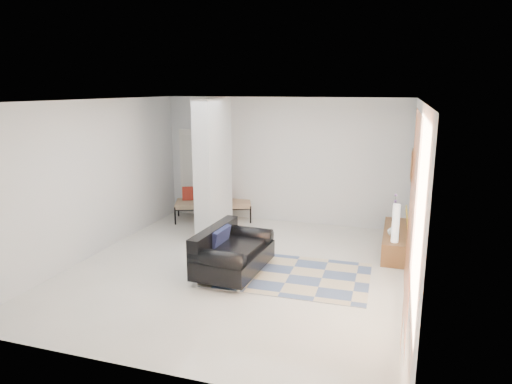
% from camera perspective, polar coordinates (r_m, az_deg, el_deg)
% --- Properties ---
extents(floor, '(6.00, 6.00, 0.00)m').
position_cam_1_polar(floor, '(7.85, -2.23, -9.51)').
color(floor, beige).
rests_on(floor, ground).
extents(ceiling, '(6.00, 6.00, 0.00)m').
position_cam_1_polar(ceiling, '(7.27, -2.42, 11.36)').
color(ceiling, white).
rests_on(ceiling, wall_back).
extents(wall_back, '(6.00, 0.00, 6.00)m').
position_cam_1_polar(wall_back, '(10.26, 3.39, 3.93)').
color(wall_back, silver).
rests_on(wall_back, ground).
extents(wall_front, '(6.00, 0.00, 6.00)m').
position_cam_1_polar(wall_front, '(4.83, -14.58, -6.78)').
color(wall_front, silver).
rests_on(wall_front, ground).
extents(wall_left, '(0.00, 6.00, 6.00)m').
position_cam_1_polar(wall_left, '(8.75, -19.53, 1.65)').
color(wall_left, silver).
rests_on(wall_left, ground).
extents(wall_right, '(0.00, 6.00, 6.00)m').
position_cam_1_polar(wall_right, '(7.01, 19.32, -0.97)').
color(wall_right, silver).
rests_on(wall_right, ground).
extents(partition_column, '(0.35, 1.20, 2.80)m').
position_cam_1_polar(partition_column, '(9.29, -5.35, 2.96)').
color(partition_column, silver).
rests_on(partition_column, floor).
extents(hallway_door, '(0.85, 0.06, 2.04)m').
position_cam_1_polar(hallway_door, '(10.98, -7.37, 2.43)').
color(hallway_door, silver).
rests_on(hallway_door, floor).
extents(curtain, '(0.00, 2.55, 2.55)m').
position_cam_1_polar(curtain, '(5.88, 18.83, -3.00)').
color(curtain, '#FF8143').
rests_on(curtain, wall_right).
extents(wall_art, '(0.04, 0.45, 0.55)m').
position_cam_1_polar(wall_art, '(8.63, 18.99, 3.24)').
color(wall_art, '#3E2311').
rests_on(wall_art, wall_right).
extents(media_console, '(0.45, 1.82, 0.80)m').
position_cam_1_polar(media_console, '(8.97, 17.04, -5.80)').
color(media_console, brown).
rests_on(media_console, floor).
extents(loveseat, '(0.99, 1.59, 0.76)m').
position_cam_1_polar(loveseat, '(7.55, -3.22, -7.57)').
color(loveseat, silver).
rests_on(loveseat, floor).
extents(daybed, '(1.86, 1.30, 0.77)m').
position_cam_1_polar(daybed, '(10.59, -5.50, -1.24)').
color(daybed, black).
rests_on(daybed, floor).
extents(area_rug, '(2.58, 1.75, 0.01)m').
position_cam_1_polar(area_rug, '(7.61, 4.24, -10.26)').
color(area_rug, '#C3B495').
rests_on(area_rug, floor).
extents(cylinder_lamp, '(0.12, 0.12, 0.67)m').
position_cam_1_polar(cylinder_lamp, '(8.16, 17.06, -3.76)').
color(cylinder_lamp, silver).
rests_on(cylinder_lamp, media_console).
extents(bronze_figurine, '(0.12, 0.12, 0.22)m').
position_cam_1_polar(bronze_figurine, '(9.48, 16.92, -2.86)').
color(bronze_figurine, '#341F17').
rests_on(bronze_figurine, media_console).
extents(vase, '(0.21, 0.21, 0.21)m').
position_cam_1_polar(vase, '(8.55, 16.80, -4.58)').
color(vase, white).
rests_on(vase, media_console).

